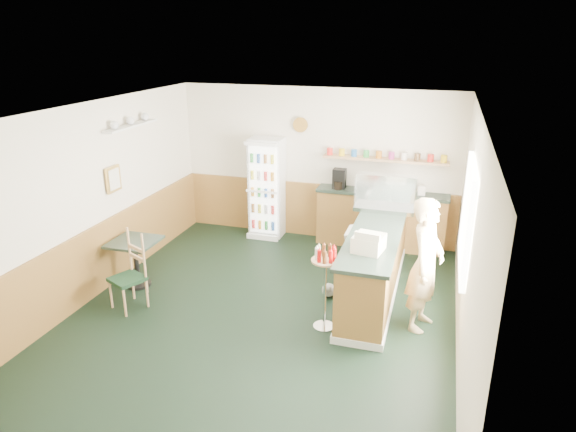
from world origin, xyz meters
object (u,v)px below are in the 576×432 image
at_px(cafe_table, 135,254).
at_px(display_case, 386,193).
at_px(cash_register, 369,243).
at_px(condiment_stand, 325,274).
at_px(shopkeeper, 426,265).
at_px(cafe_chair, 130,267).
at_px(drinks_fridge, 267,188).

bearing_deg(cafe_table, display_case, 25.45).
relative_size(cash_register, condiment_stand, 0.33).
relative_size(shopkeeper, cafe_chair, 1.60).
distance_m(drinks_fridge, condiment_stand, 3.30).
height_order(cash_register, cafe_table, cash_register).
xyz_separation_m(cash_register, condiment_stand, (-0.48, -0.29, -0.36)).
height_order(cafe_table, cafe_chair, cafe_chair).
relative_size(drinks_fridge, shopkeeper, 1.05).
height_order(shopkeeper, condiment_stand, shopkeeper).
bearing_deg(display_case, shopkeeper, -65.62).
distance_m(cash_register, condiment_stand, 0.66).
distance_m(shopkeeper, cafe_chair, 3.90).
bearing_deg(shopkeeper, drinks_fridge, 65.10).
xyz_separation_m(drinks_fridge, cafe_chair, (-0.92, -3.00, -0.34)).
bearing_deg(drinks_fridge, cafe_table, -115.42).
bearing_deg(cash_register, condiment_stand, -139.00).
distance_m(cash_register, cafe_table, 3.45).
xyz_separation_m(drinks_fridge, cafe_table, (-1.18, -2.48, -0.40)).
bearing_deg(cafe_chair, cafe_table, 140.76).
xyz_separation_m(condiment_stand, cafe_table, (-2.92, 0.32, -0.25)).
bearing_deg(drinks_fridge, condiment_stand, -58.07).
xyz_separation_m(drinks_fridge, condiment_stand, (1.75, -2.80, -0.15)).
relative_size(drinks_fridge, condiment_stand, 1.64).
relative_size(drinks_fridge, cash_register, 4.91).
bearing_deg(cash_register, drinks_fridge, 141.24).
bearing_deg(display_case, drinks_fridge, 158.82).
xyz_separation_m(shopkeeper, cafe_chair, (-3.84, -0.60, -0.30)).
bearing_deg(drinks_fridge, shopkeeper, -39.46).
distance_m(shopkeeper, cafe_table, 4.12).
distance_m(shopkeeper, condiment_stand, 1.25).
relative_size(drinks_fridge, cafe_table, 2.53).
bearing_deg(condiment_stand, drinks_fridge, 121.93).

